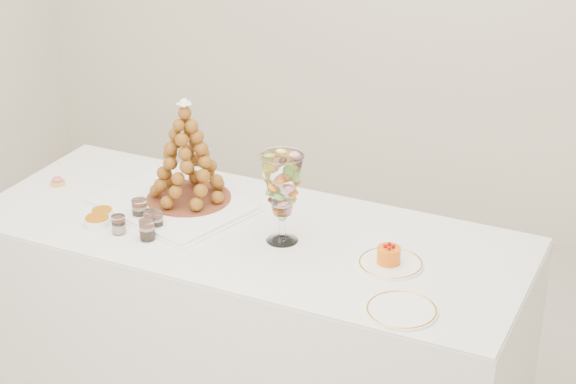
% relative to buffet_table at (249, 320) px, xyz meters
% --- Properties ---
extents(buffet_table, '(2.11, 0.89, 0.79)m').
position_rel_buffet_table_xyz_m(buffet_table, '(0.00, 0.00, 0.00)').
color(buffet_table, white).
rests_on(buffet_table, ground).
extents(lace_tray, '(0.66, 0.57, 0.02)m').
position_rel_buffet_table_xyz_m(lace_tray, '(-0.35, 0.05, 0.41)').
color(lace_tray, white).
rests_on(lace_tray, buffet_table).
extents(macaron_vase, '(0.15, 0.15, 0.33)m').
position_rel_buffet_table_xyz_m(macaron_vase, '(0.15, -0.02, 0.61)').
color(macaron_vase, white).
rests_on(macaron_vase, buffet_table).
extents(cake_plate, '(0.23, 0.23, 0.01)m').
position_rel_buffet_table_xyz_m(cake_plate, '(0.57, -0.04, 0.40)').
color(cake_plate, white).
rests_on(cake_plate, buffet_table).
extents(spare_plate, '(0.23, 0.23, 0.01)m').
position_rel_buffet_table_xyz_m(spare_plate, '(0.70, -0.31, 0.40)').
color(spare_plate, white).
rests_on(spare_plate, buffet_table).
extents(pink_tart, '(0.06, 0.06, 0.04)m').
position_rel_buffet_table_xyz_m(pink_tart, '(-0.88, 0.04, 0.41)').
color(pink_tart, tan).
rests_on(pink_tart, buffet_table).
extents(verrine_a, '(0.06, 0.06, 0.08)m').
position_rel_buffet_table_xyz_m(verrine_a, '(-0.41, -0.08, 0.44)').
color(verrine_a, white).
rests_on(verrine_a, buffet_table).
extents(verrine_b, '(0.05, 0.05, 0.06)m').
position_rel_buffet_table_xyz_m(verrine_b, '(-0.35, -0.12, 0.43)').
color(verrine_b, white).
rests_on(verrine_b, buffet_table).
extents(verrine_c, '(0.06, 0.06, 0.07)m').
position_rel_buffet_table_xyz_m(verrine_c, '(-0.31, -0.13, 0.43)').
color(verrine_c, white).
rests_on(verrine_c, buffet_table).
extents(verrine_d, '(0.06, 0.06, 0.07)m').
position_rel_buffet_table_xyz_m(verrine_d, '(-0.42, -0.21, 0.43)').
color(verrine_d, white).
rests_on(verrine_d, buffet_table).
extents(verrine_e, '(0.07, 0.07, 0.08)m').
position_rel_buffet_table_xyz_m(verrine_e, '(-0.30, -0.21, 0.43)').
color(verrine_e, white).
rests_on(verrine_e, buffet_table).
extents(ramekin_back, '(0.09, 0.09, 0.03)m').
position_rel_buffet_table_xyz_m(ramekin_back, '(-0.55, -0.13, 0.41)').
color(ramekin_back, white).
rests_on(ramekin_back, buffet_table).
extents(ramekin_front, '(0.10, 0.10, 0.03)m').
position_rel_buffet_table_xyz_m(ramekin_front, '(-0.53, -0.20, 0.41)').
color(ramekin_front, white).
rests_on(ramekin_front, buffet_table).
extents(croquembouche, '(0.34, 0.34, 0.41)m').
position_rel_buffet_table_xyz_m(croquembouche, '(-0.31, 0.11, 0.62)').
color(croquembouche, brown).
rests_on(croquembouche, lace_tray).
extents(mousse_cake, '(0.08, 0.08, 0.07)m').
position_rel_buffet_table_xyz_m(mousse_cake, '(0.56, -0.04, 0.44)').
color(mousse_cake, orange).
rests_on(mousse_cake, cake_plate).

